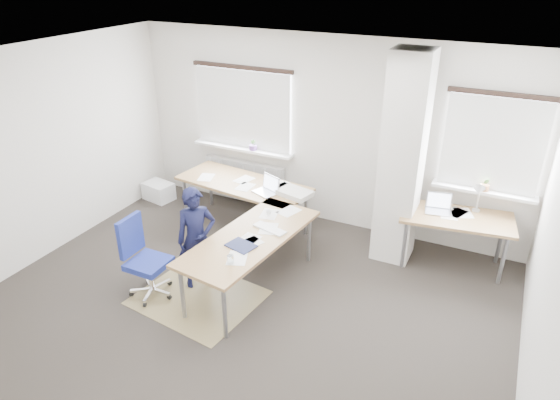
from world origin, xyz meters
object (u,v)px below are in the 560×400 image
at_px(task_chair, 148,274).
at_px(person, 197,238).
at_px(desk_side, 457,219).
at_px(desk_main, 250,210).

bearing_deg(task_chair, person, 45.38).
bearing_deg(desk_side, desk_main, -167.41).
height_order(desk_main, task_chair, task_chair).
xyz_separation_m(desk_side, task_chair, (-3.20, -2.27, -0.40)).
bearing_deg(person, task_chair, -178.84).
distance_m(desk_side, person, 3.31).
height_order(desk_main, person, person).
distance_m(desk_main, desk_side, 2.69).
xyz_separation_m(desk_main, task_chair, (-0.68, -1.33, -0.41)).
bearing_deg(desk_main, person, -98.34).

